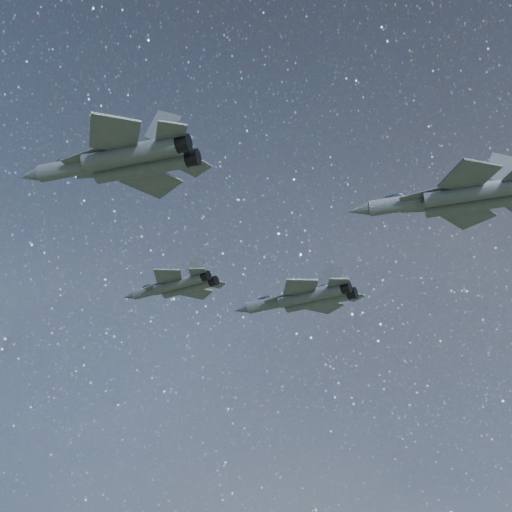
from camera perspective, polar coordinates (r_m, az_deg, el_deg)
The scene contains 4 objects.
jet_lead at distance 86.22m, azimuth -7.65°, elevation -2.82°, with size 16.72×11.87×4.25m.
jet_left at distance 86.57m, azimuth 4.54°, elevation -4.01°, with size 20.00×14.16×5.07m.
jet_right at distance 57.20m, azimuth -12.70°, elevation 8.85°, with size 19.24×13.03×4.84m.
jet_slot at distance 66.78m, azimuth 18.43°, elevation 5.28°, with size 19.99×13.55×5.03m.
Camera 1 is at (33.67, -53.34, 121.83)m, focal length 42.00 mm.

